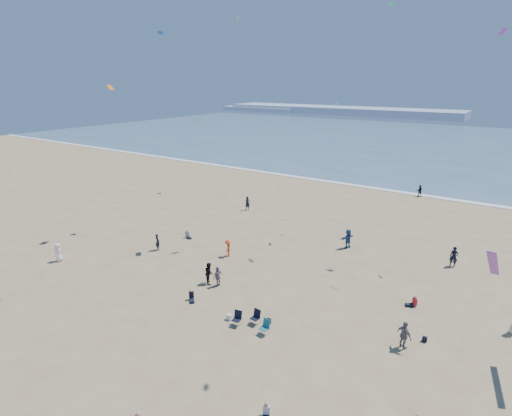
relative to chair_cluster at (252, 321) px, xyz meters
The scene contains 12 objects.
ground 6.88m from the chair_cluster, 114.51° to the right, with size 220.00×220.00×0.00m, color tan.
ocean 88.80m from the chair_cluster, 91.84° to the left, with size 220.00×100.00×0.06m, color #476B84.
surf_line 38.86m from the chair_cluster, 94.20° to the left, with size 220.00×1.20×0.08m, color white.
headland_far 175.41m from the chair_cluster, 111.00° to the left, with size 110.00×20.00×3.20m, color #7A8EA8.
headland_near 189.16m from the chair_cluster, 122.94° to the left, with size 40.00×14.00×2.00m, color #7A8EA8.
standing_flyers 6.19m from the chair_cluster, 86.73° to the left, with size 34.57×51.98×1.88m.
seated_group 1.60m from the chair_cluster, 153.83° to the left, with size 23.26×19.24×0.84m.
chair_cluster is the anchor object (origin of this frame).
white_tote 1.82m from the chair_cluster, behind, with size 0.35×0.20×0.40m, color white.
black_backpack 1.22m from the chair_cluster, 57.15° to the left, with size 0.30×0.22×0.38m, color black.
navy_bag 10.70m from the chair_cluster, 26.41° to the left, with size 0.28×0.18×0.34m, color black.
kites_aloft 17.07m from the chair_cluster, 40.18° to the left, with size 43.25×41.36×29.95m.
Camera 1 is at (15.44, -11.99, 15.28)m, focal length 28.00 mm.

